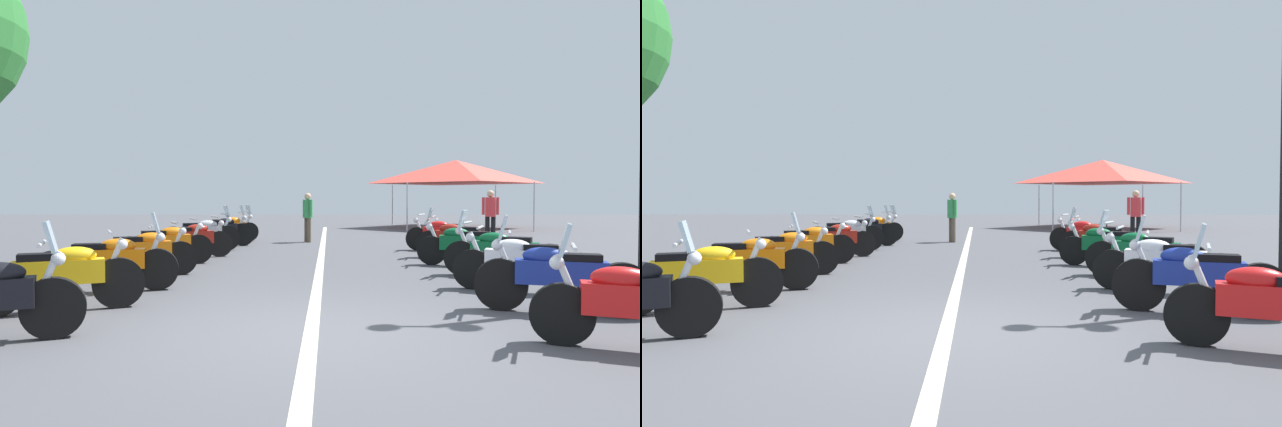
{
  "view_description": "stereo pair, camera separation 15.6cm",
  "coord_description": "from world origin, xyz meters",
  "views": [
    {
      "loc": [
        -5.69,
        -0.19,
        1.44
      ],
      "look_at": [
        5.78,
        0.0,
        1.1
      ],
      "focal_mm": 30.68,
      "sensor_mm": 36.0,
      "label": 1
    },
    {
      "loc": [
        -5.69,
        -0.35,
        1.44
      ],
      "look_at": [
        5.78,
        0.0,
        1.1
      ],
      "focal_mm": 30.68,
      "sensor_mm": 36.0,
      "label": 2
    }
  ],
  "objects": [
    {
      "name": "motorcycle_left_row_7",
      "position": [
        10.31,
        3.01,
        0.48
      ],
      "size": [
        0.81,
        2.0,
        1.23
      ],
      "rotation": [
        0.0,
        0.0,
        -1.29
      ],
      "color": "black",
      "rests_on": "ground_plane"
    },
    {
      "name": "motorcycle_right_row_1",
      "position": [
        1.09,
        -3.02,
        0.47
      ],
      "size": [
        0.9,
        1.99,
        1.22
      ],
      "rotation": [
        0.0,
        0.0,
        1.26
      ],
      "color": "black",
      "rests_on": "ground_plane"
    },
    {
      "name": "motorcycle_left_row_1",
      "position": [
        1.07,
        3.17,
        0.46
      ],
      "size": [
        1.04,
        1.92,
        1.01
      ],
      "rotation": [
        0.0,
        0.0,
        -1.13
      ],
      "color": "black",
      "rests_on": "ground_plane"
    },
    {
      "name": "motorcycle_left_row_5",
      "position": [
        7.15,
        3.09,
        0.45
      ],
      "size": [
        1.12,
        1.89,
        0.99
      ],
      "rotation": [
        0.0,
        0.0,
        -1.08
      ],
      "color": "black",
      "rests_on": "ground_plane"
    },
    {
      "name": "motorcycle_left_row_6",
      "position": [
        8.83,
        3.21,
        0.48
      ],
      "size": [
        1.01,
        1.99,
        1.23
      ],
      "rotation": [
        0.0,
        0.0,
        -1.17
      ],
      "color": "black",
      "rests_on": "ground_plane"
    },
    {
      "name": "motorcycle_right_row_3",
      "position": [
        4.09,
        -3.28,
        0.47
      ],
      "size": [
        1.12,
        1.98,
        1.21
      ],
      "rotation": [
        0.0,
        0.0,
        1.11
      ],
      "color": "black",
      "rests_on": "ground_plane"
    },
    {
      "name": "motorcycle_right_row_0",
      "position": [
        -0.59,
        -3.07,
        0.46
      ],
      "size": [
        0.97,
        1.88,
        1.19
      ],
      "rotation": [
        0.0,
        0.0,
        1.19
      ],
      "color": "black",
      "rests_on": "ground_plane"
    },
    {
      "name": "traffic_cone_1",
      "position": [
        6.03,
        -4.26,
        0.29
      ],
      "size": [
        0.36,
        0.36,
        0.61
      ],
      "color": "orange",
      "rests_on": "ground_plane"
    },
    {
      "name": "bystander_3",
      "position": [
        11.82,
        0.49,
        0.92
      ],
      "size": [
        0.48,
        0.32,
        1.58
      ],
      "rotation": [
        0.0,
        0.0,
        2.07
      ],
      "color": "brown",
      "rests_on": "ground_plane"
    },
    {
      "name": "motorcycle_right_row_5",
      "position": [
        7.2,
        -3.2,
        0.47
      ],
      "size": [
        0.88,
        1.95,
        1.21
      ],
      "rotation": [
        0.0,
        0.0,
        1.27
      ],
      "color": "black",
      "rests_on": "ground_plane"
    },
    {
      "name": "motorcycle_left_row_2",
      "position": [
        2.54,
        3.18,
        0.47
      ],
      "size": [
        0.83,
        2.11,
        1.21
      ],
      "rotation": [
        0.0,
        0.0,
        -1.3
      ],
      "color": "black",
      "rests_on": "ground_plane"
    },
    {
      "name": "motorcycle_left_row_4",
      "position": [
        5.79,
        3.28,
        0.46
      ],
      "size": [
        1.05,
        1.9,
        1.0
      ],
      "rotation": [
        0.0,
        0.0,
        -1.13
      ],
      "color": "black",
      "rests_on": "ground_plane"
    },
    {
      "name": "lane_centre_stripe",
      "position": [
        6.48,
        0.0,
        0.0
      ],
      "size": [
        28.02,
        0.16,
        0.01
      ],
      "primitive_type": "cube",
      "color": "beige",
      "rests_on": "ground_plane"
    },
    {
      "name": "event_tent",
      "position": [
        20.18,
        -6.18,
        2.65
      ],
      "size": [
        5.95,
        5.95,
        3.2
      ],
      "color": "#E54C3F",
      "rests_on": "ground_plane"
    },
    {
      "name": "motorcycle_left_row_3",
      "position": [
        4.08,
        3.18,
        0.45
      ],
      "size": [
        1.03,
        1.88,
        0.99
      ],
      "rotation": [
        0.0,
        0.0,
        -1.13
      ],
      "color": "black",
      "rests_on": "ground_plane"
    },
    {
      "name": "motorcycle_right_row_2",
      "position": [
        2.62,
        -3.14,
        0.45
      ],
      "size": [
        1.02,
        2.05,
        0.99
      ],
      "rotation": [
        0.0,
        0.0,
        1.19
      ],
      "color": "black",
      "rests_on": "ground_plane"
    },
    {
      "name": "motorcycle_right_row_6",
      "position": [
        8.9,
        -3.26,
        0.45
      ],
      "size": [
        1.05,
        1.99,
        1.0
      ],
      "rotation": [
        0.0,
        0.0,
        1.15
      ],
      "color": "black",
      "rests_on": "ground_plane"
    },
    {
      "name": "motorcycle_left_row_8",
      "position": [
        11.89,
        3.07,
        0.46
      ],
      "size": [
        1.09,
        1.92,
        1.2
      ],
      "rotation": [
        0.0,
        0.0,
        -1.11
      ],
      "color": "black",
      "rests_on": "ground_plane"
    },
    {
      "name": "bystander_1",
      "position": [
        11.83,
        -5.35,
        0.97
      ],
      "size": [
        0.32,
        0.52,
        1.67
      ],
      "rotation": [
        0.0,
        0.0,
        2.91
      ],
      "color": "black",
      "rests_on": "ground_plane"
    },
    {
      "name": "ground_plane",
      "position": [
        0.0,
        0.0,
        0.0
      ],
      "size": [
        80.0,
        80.0,
        0.0
      ],
      "primitive_type": "plane",
      "color": "#4C4C51"
    },
    {
      "name": "motorcycle_right_row_4",
      "position": [
        5.8,
        -3.02,
        0.45
      ],
      "size": [
        0.83,
        1.96,
        0.99
      ],
      "rotation": [
        0.0,
        0.0,
        1.32
      ],
      "color": "black",
      "rests_on": "ground_plane"
    }
  ]
}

